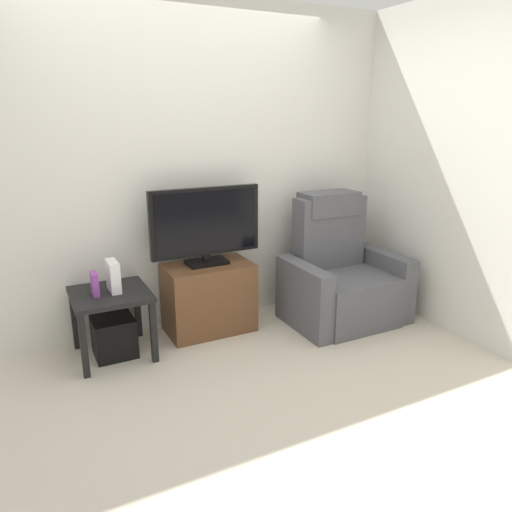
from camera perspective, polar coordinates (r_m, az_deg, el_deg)
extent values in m
plane|color=beige|center=(3.33, -1.45, -14.66)|extent=(6.40, 6.40, 0.00)
cube|color=silver|center=(3.92, -8.85, 10.13)|extent=(6.40, 0.06, 2.60)
cube|color=silver|center=(4.05, 23.48, 9.18)|extent=(0.06, 4.48, 2.60)
cube|color=brown|center=(3.95, -5.63, -4.94)|extent=(0.70, 0.42, 0.57)
cube|color=black|center=(3.73, -4.55, -4.33)|extent=(0.64, 0.02, 0.02)
cube|color=black|center=(3.77, -4.85, -3.59)|extent=(0.34, 0.11, 0.04)
cube|color=black|center=(3.87, -5.86, -0.72)|extent=(0.32, 0.20, 0.03)
cube|color=black|center=(3.86, -5.88, -0.15)|extent=(0.06, 0.04, 0.05)
cube|color=black|center=(3.78, -6.01, 4.10)|extent=(0.90, 0.05, 0.54)
cube|color=black|center=(3.76, -5.87, 4.02)|extent=(0.83, 0.01, 0.48)
cube|color=#515156|center=(4.21, 10.49, -4.84)|extent=(0.70, 0.72, 0.42)
cube|color=#515156|center=(4.26, 8.66, 2.85)|extent=(0.64, 0.20, 0.62)
cube|color=#515156|center=(4.23, 8.65, 6.20)|extent=(0.50, 0.26, 0.20)
cube|color=#515156|center=(3.96, 5.67, -4.96)|extent=(0.14, 0.68, 0.56)
cube|color=#515156|center=(4.44, 14.86, -3.02)|extent=(0.14, 0.68, 0.56)
cube|color=black|center=(3.61, -16.97, -4.38)|extent=(0.54, 0.54, 0.04)
cube|color=black|center=(3.46, -19.80, -10.07)|extent=(0.04, 0.04, 0.46)
cube|color=black|center=(3.53, -12.08, -8.85)|extent=(0.04, 0.04, 0.46)
cube|color=black|center=(3.90, -20.77, -7.15)|extent=(0.04, 0.04, 0.46)
cube|color=black|center=(3.96, -13.91, -6.14)|extent=(0.04, 0.04, 0.46)
cube|color=black|center=(3.74, -16.54, -9.16)|extent=(0.29, 0.29, 0.29)
cube|color=purple|center=(3.55, -18.63, -3.18)|extent=(0.04, 0.12, 0.17)
cube|color=white|center=(3.58, -16.62, -2.31)|extent=(0.07, 0.20, 0.22)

